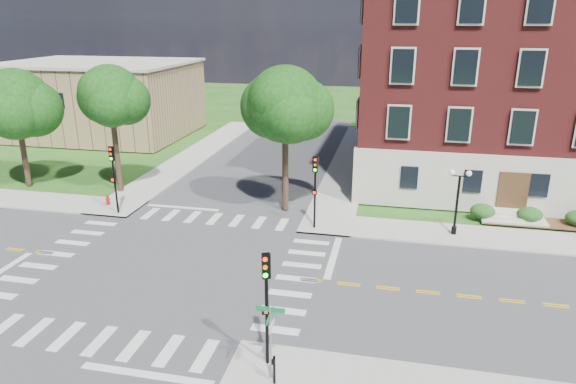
% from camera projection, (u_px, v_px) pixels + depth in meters
% --- Properties ---
extents(ground, '(160.00, 160.00, 0.00)m').
position_uv_depth(ground, '(170.00, 266.00, 28.71)').
color(ground, '#224E16').
rests_on(ground, ground).
extents(road_ew, '(90.00, 12.00, 0.01)m').
position_uv_depth(road_ew, '(170.00, 266.00, 28.71)').
color(road_ew, '#3D3D3F').
rests_on(road_ew, ground).
extents(road_ns, '(12.00, 90.00, 0.01)m').
position_uv_depth(road_ns, '(170.00, 266.00, 28.71)').
color(road_ns, '#3D3D3F').
rests_on(road_ns, ground).
extents(sidewalk_ne, '(34.00, 34.00, 0.12)m').
position_uv_depth(sidewalk_ne, '(438.00, 195.00, 39.86)').
color(sidewalk_ne, '#9E9B93').
rests_on(sidewalk_ne, ground).
extents(sidewalk_nw, '(34.00, 34.00, 0.12)m').
position_uv_depth(sidewalk_nw, '(83.00, 172.00, 45.97)').
color(sidewalk_nw, '#9E9B93').
rests_on(sidewalk_nw, ground).
extents(crosswalk_east, '(2.20, 10.20, 0.02)m').
position_uv_depth(crosswalk_east, '(296.00, 279.00, 27.28)').
color(crosswalk_east, silver).
rests_on(crosswalk_east, ground).
extents(stop_bar_east, '(0.40, 5.50, 0.00)m').
position_uv_depth(stop_bar_east, '(333.00, 257.00, 29.74)').
color(stop_bar_east, silver).
rests_on(stop_bar_east, ground).
extents(main_building, '(30.60, 22.40, 16.50)m').
position_uv_depth(main_building, '(552.00, 80.00, 41.59)').
color(main_building, '#B6B0A1').
rests_on(main_building, ground).
extents(secondary_building, '(20.40, 15.40, 8.30)m').
position_uv_depth(secondary_building, '(100.00, 98.00, 59.45)').
color(secondary_building, '#9D8057').
rests_on(secondary_building, ground).
extents(tree_b, '(5.53, 5.53, 9.41)m').
position_uv_depth(tree_b, '(15.00, 104.00, 40.01)').
color(tree_b, black).
rests_on(tree_b, ground).
extents(tree_c, '(4.60, 4.60, 9.83)m').
position_uv_depth(tree_c, '(110.00, 96.00, 38.36)').
color(tree_c, black).
rests_on(tree_c, ground).
extents(tree_d, '(5.24, 5.24, 10.15)m').
position_uv_depth(tree_d, '(285.00, 105.00, 34.46)').
color(tree_d, black).
rests_on(tree_d, ground).
extents(traffic_signal_se, '(0.38, 0.46, 4.80)m').
position_uv_depth(traffic_signal_se, '(266.00, 295.00, 19.51)').
color(traffic_signal_se, black).
rests_on(traffic_signal_se, ground).
extents(traffic_signal_ne, '(0.36, 0.41, 4.80)m').
position_uv_depth(traffic_signal_ne, '(315.00, 183.00, 32.65)').
color(traffic_signal_ne, black).
rests_on(traffic_signal_ne, ground).
extents(traffic_signal_nw, '(0.35, 0.40, 4.80)m').
position_uv_depth(traffic_signal_nw, '(113.00, 171.00, 35.19)').
color(traffic_signal_nw, black).
rests_on(traffic_signal_nw, ground).
extents(twin_lamp_west, '(1.36, 0.36, 4.23)m').
position_uv_depth(twin_lamp_west, '(457.00, 198.00, 31.89)').
color(twin_lamp_west, black).
rests_on(twin_lamp_west, ground).
extents(street_sign_pole, '(1.10, 1.10, 3.10)m').
position_uv_depth(street_sign_pole, '(271.00, 329.00, 18.93)').
color(street_sign_pole, gray).
rests_on(street_sign_pole, ground).
extents(push_button_post, '(0.14, 0.21, 1.20)m').
position_uv_depth(push_button_post, '(274.00, 369.00, 19.11)').
color(push_button_post, black).
rests_on(push_button_post, ground).
extents(fire_hydrant, '(0.35, 0.35, 0.75)m').
position_uv_depth(fire_hydrant, '(108.00, 200.00, 37.66)').
color(fire_hydrant, maroon).
rests_on(fire_hydrant, ground).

